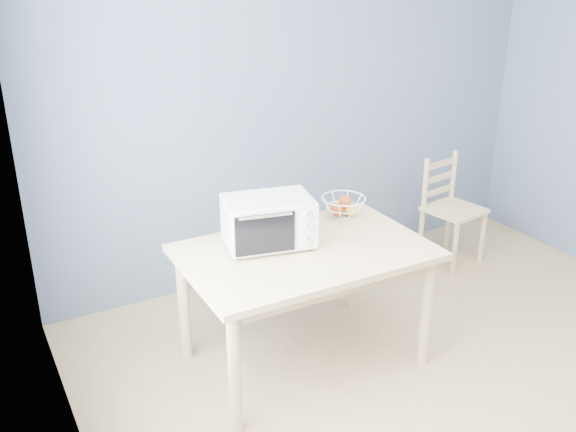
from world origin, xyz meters
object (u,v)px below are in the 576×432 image
dining_table (305,265)px  toaster_oven (265,221)px  fruit_basket (343,206)px  dining_chair (450,211)px

dining_table → toaster_oven: size_ratio=2.55×
fruit_basket → dining_chair: bearing=15.9°
toaster_oven → fruit_basket: toaster_oven is taller
dining_chair → fruit_basket: bearing=-173.5°
toaster_oven → dining_chair: 2.02m
dining_table → toaster_oven: (-0.18, 0.15, 0.25)m
dining_table → fruit_basket: fruit_basket is taller
toaster_oven → fruit_basket: bearing=25.6°
dining_table → fruit_basket: size_ratio=4.89×
fruit_basket → dining_chair: 1.37m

